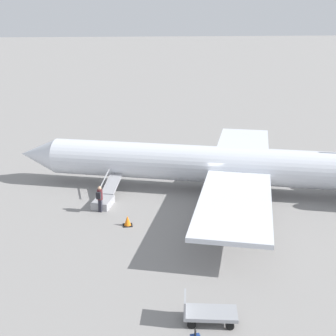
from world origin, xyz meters
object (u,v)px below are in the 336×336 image
object	(u,v)px
airplane_main	(236,165)
passenger	(100,197)
boarding_stairs	(105,199)
luggage_cart	(207,313)

from	to	relation	value
airplane_main	passenger	xyz separation A→B (m)	(9.59, 2.18, -1.04)
airplane_main	boarding_stairs	distance (m)	9.46
passenger	boarding_stairs	bearing A→B (deg)	5.60
boarding_stairs	airplane_main	bearing A→B (deg)	-65.62
boarding_stairs	luggage_cart	bearing A→B (deg)	-144.79
airplane_main	passenger	distance (m)	9.89
airplane_main	passenger	size ratio (longest dim) A/B	17.48
boarding_stairs	passenger	distance (m)	1.51
boarding_stairs	luggage_cart	distance (m)	14.19
airplane_main	luggage_cart	distance (m)	15.52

